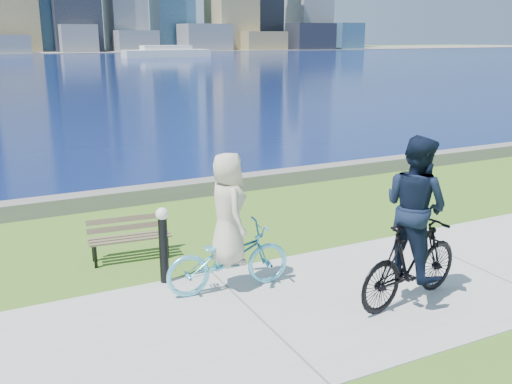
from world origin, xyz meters
TOP-DOWN VIEW (x-y plane):
  - ground at (0.00, 0.00)m, footprint 320.00×320.00m
  - concrete_path at (0.00, 0.00)m, footprint 80.00×3.50m
  - seawall at (0.00, 6.20)m, footprint 90.00×0.50m
  - bay_water at (0.00, 72.00)m, footprint 320.00×131.00m
  - far_shore at (0.00, 130.00)m, footprint 320.00×30.00m
  - ferry_far at (23.18, 88.58)m, footprint 14.40×4.11m
  - park_bench at (-5.01, 2.95)m, footprint 1.40×0.59m
  - bollard_lamp at (-4.79, 1.70)m, footprint 0.20×0.20m
  - cyclist_woman at (-4.00, 1.02)m, footprint 0.79×1.95m
  - cyclist_man at (-1.85, -0.51)m, footprint 0.95×2.09m

SIDE VIEW (x-z plane):
  - ground at x=0.00m, z-range 0.00..0.00m
  - bay_water at x=0.00m, z-range 0.00..0.01m
  - concrete_path at x=0.00m, z-range 0.00..0.02m
  - far_shore at x=0.00m, z-range 0.00..0.12m
  - seawall at x=0.00m, z-range 0.00..0.35m
  - park_bench at x=-5.01m, z-range 0.08..0.79m
  - bollard_lamp at x=-4.79m, z-range 0.09..1.31m
  - cyclist_woman at x=-4.00m, z-range -0.25..1.85m
  - ferry_far at x=23.18m, z-range -0.16..1.79m
  - cyclist_man at x=-1.85m, z-range -0.18..2.24m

